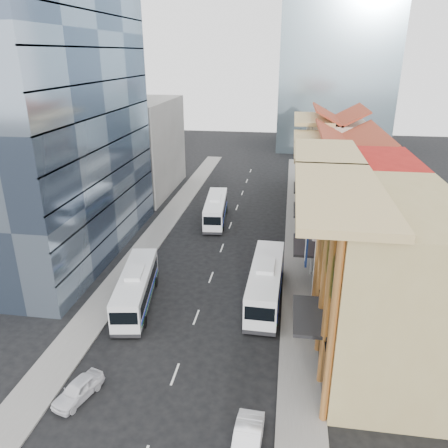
% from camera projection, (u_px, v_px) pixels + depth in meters
% --- Properties ---
extents(ground, '(200.00, 200.00, 0.00)m').
position_uv_depth(ground, '(171.00, 384.00, 28.97)').
color(ground, black).
rests_on(ground, ground).
extents(sidewalk_right, '(3.00, 90.00, 0.15)m').
position_uv_depth(sidewalk_right, '(298.00, 252.00, 48.01)').
color(sidewalk_right, slate).
rests_on(sidewalk_right, ground).
extents(sidewalk_left, '(3.00, 90.00, 0.15)m').
position_uv_depth(sidewalk_left, '(149.00, 243.00, 50.37)').
color(sidewalk_left, slate).
rests_on(sidewalk_left, ground).
extents(shophouse_tan, '(8.00, 14.00, 12.00)m').
position_uv_depth(shophouse_tan, '(388.00, 284.00, 29.44)').
color(shophouse_tan, tan).
rests_on(shophouse_tan, ground).
extents(shophouse_red, '(8.00, 10.00, 12.00)m').
position_uv_depth(shophouse_red, '(362.00, 221.00, 40.48)').
color(shophouse_red, '#A91913').
rests_on(shophouse_red, ground).
extents(shophouse_cream_near, '(8.00, 9.00, 10.00)m').
position_uv_depth(shophouse_cream_near, '(349.00, 199.00, 49.59)').
color(shophouse_cream_near, beige).
rests_on(shophouse_cream_near, ground).
extents(shophouse_cream_mid, '(8.00, 9.00, 10.00)m').
position_uv_depth(shophouse_cream_mid, '(342.00, 178.00, 57.87)').
color(shophouse_cream_mid, beige).
rests_on(shophouse_cream_mid, ground).
extents(shophouse_cream_far, '(8.00, 12.00, 11.00)m').
position_uv_depth(shophouse_cream_far, '(335.00, 157.00, 67.35)').
color(shophouse_cream_far, beige).
rests_on(shophouse_cream_far, ground).
extents(office_tower, '(12.00, 26.00, 30.00)m').
position_uv_depth(office_tower, '(48.00, 112.00, 43.33)').
color(office_tower, '#44546B').
rests_on(office_tower, ground).
extents(office_block_far, '(10.00, 18.00, 14.00)m').
position_uv_depth(office_block_far, '(139.00, 147.00, 67.28)').
color(office_block_far, gray).
rests_on(office_block_far, ground).
extents(bus_left_near, '(4.06, 10.66, 3.34)m').
position_uv_depth(bus_left_near, '(136.00, 288.00, 37.58)').
color(bus_left_near, silver).
rests_on(bus_left_near, ground).
extents(bus_left_far, '(3.33, 10.61, 3.35)m').
position_uv_depth(bus_left_far, '(216.00, 209.00, 56.51)').
color(bus_left_far, white).
rests_on(bus_left_far, ground).
extents(bus_right, '(2.92, 11.44, 3.65)m').
position_uv_depth(bus_right, '(266.00, 282.00, 38.21)').
color(bus_right, white).
rests_on(bus_right, ground).
extents(sedan_left, '(2.56, 3.98, 1.26)m').
position_uv_depth(sedan_left, '(78.00, 390.00, 27.63)').
color(sedan_left, silver).
rests_on(sedan_left, ground).
extents(sedan_right, '(1.67, 4.34, 1.41)m').
position_uv_depth(sedan_right, '(247.00, 443.00, 23.78)').
color(sedan_right, white).
rests_on(sedan_right, ground).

